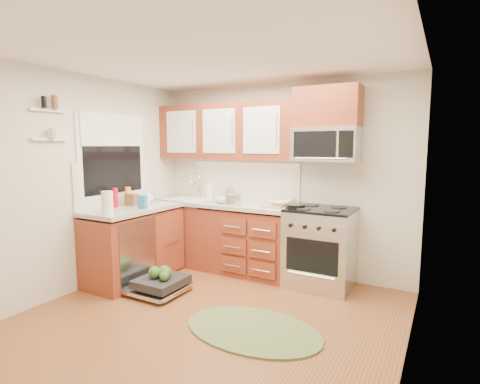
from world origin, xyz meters
The scene contains 38 objects.
floor centered at (0.00, 0.00, 0.00)m, with size 3.50×3.50×0.00m, color brown.
ceiling centered at (0.00, 0.00, 2.50)m, with size 3.50×3.50×0.00m, color white.
wall_back centered at (0.00, 1.75, 1.25)m, with size 3.50×0.04×2.50m, color beige.
wall_front centered at (0.00, -1.75, 1.25)m, with size 3.50×0.04×2.50m, color beige.
wall_left centered at (-1.75, 0.00, 1.25)m, with size 0.04×3.50×2.50m, color beige.
wall_right centered at (1.75, 0.00, 1.25)m, with size 0.04×3.50×2.50m, color beige.
base_cabinet_back centered at (-0.73, 1.45, 0.42)m, with size 2.05×0.60×0.85m, color #612D15.
base_cabinet_left centered at (-1.45, 0.52, 0.42)m, with size 0.60×1.25×0.85m, color #612D15.
countertop_back centered at (-0.72, 1.44, 0.90)m, with size 2.07×0.64×0.05m, color #B1AAA2.
countertop_left centered at (-1.44, 0.53, 0.90)m, with size 0.64×1.27×0.05m, color #B1AAA2.
backsplash_back centered at (-0.73, 1.74, 1.21)m, with size 2.05×0.02×0.57m, color silver.
backsplash_left centered at (-1.74, 0.52, 1.21)m, with size 0.02×1.25×0.57m, color silver.
upper_cabinets centered at (-0.73, 1.57, 1.88)m, with size 2.05×0.35×0.75m, color #612D15, non-canonical shape.
cabinet_over_mw centered at (0.68, 1.57, 2.13)m, with size 0.76×0.35×0.47m, color #612D15.
range centered at (0.68, 1.43, 0.47)m, with size 0.76×0.64×0.95m, color silver, non-canonical shape.
microwave centered at (0.68, 1.55, 1.70)m, with size 0.76×0.38×0.40m, color silver, non-canonical shape.
sink centered at (-1.25, 1.42, 0.80)m, with size 0.62×0.50×0.26m, color white, non-canonical shape.
dishwasher centered at (-0.86, 0.30, 0.10)m, with size 0.70×0.60×0.20m, color silver, non-canonical shape.
window centered at (-1.74, 0.50, 1.55)m, with size 0.03×1.05×1.05m, color white, non-canonical shape.
window_blind centered at (-1.71, 0.50, 1.88)m, with size 0.02×0.96×0.40m, color white.
shelf_upper centered at (-1.72, -0.35, 2.05)m, with size 0.04×0.40×0.03m, color white.
shelf_lower centered at (-1.72, -0.35, 1.75)m, with size 0.04×0.40×0.03m, color white.
rug centered at (0.49, 0.04, 0.01)m, with size 1.31×0.85×0.02m, color #58693C, non-canonical shape.
skillet centered at (0.40, 1.31, 0.97)m, with size 0.23×0.23×0.04m, color black.
stock_pot centered at (-0.45, 1.30, 0.99)m, with size 0.22×0.22×0.13m, color silver.
cutting_board centered at (0.08, 1.34, 0.93)m, with size 0.25×0.16×0.02m, color #A86F4D.
canister centered at (-0.73, 1.65, 1.01)m, with size 0.11×0.11×0.17m, color silver.
paper_towel_roll centered at (-1.28, -0.02, 1.06)m, with size 0.12×0.12×0.27m, color white.
mustard_bottle centered at (-1.61, 0.61, 1.04)m, with size 0.07×0.07×0.23m, color orange.
red_bottle centered at (-1.62, 0.41, 1.05)m, with size 0.07×0.07×0.24m, color red.
wooden_box centered at (-1.55, 0.62, 1.00)m, with size 0.15×0.11×0.15m, color brown.
blue_carton centered at (-1.25, 0.49, 1.01)m, with size 0.10×0.06×0.16m, color #21679E.
bowl_a centered at (0.12, 1.49, 0.96)m, with size 0.25×0.25×0.06m, color #999999.
bowl_b centered at (-0.60, 1.34, 0.97)m, with size 0.26×0.26×0.08m, color #999999.
cup centered at (0.20, 1.65, 0.97)m, with size 0.12×0.12×0.09m, color #999999.
soap_bottle_a centered at (-0.83, 1.32, 1.07)m, with size 0.12×0.12×0.30m, color #999999.
soap_bottle_b centered at (-1.43, 0.73, 1.01)m, with size 0.08×0.08×0.18m, color #999999.
soap_bottle_c centered at (-1.52, 0.87, 1.02)m, with size 0.14×0.14×0.18m, color #999999.
Camera 1 is at (1.96, -2.85, 1.68)m, focal length 28.00 mm.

